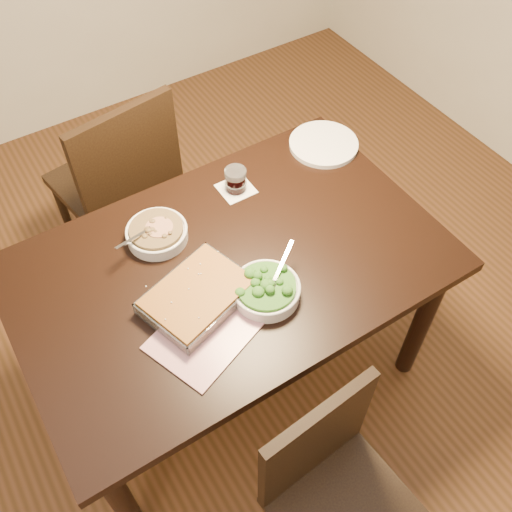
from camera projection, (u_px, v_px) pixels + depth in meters
ground at (236, 369)px, 2.45m from camera, size 4.00×4.00×0.00m
table at (231, 279)px, 1.93m from camera, size 1.40×0.90×0.75m
magazine_a at (207, 331)px, 1.69m from camera, size 0.39×0.34×0.01m
coaster at (236, 189)px, 2.07m from camera, size 0.12×0.12×0.00m
stew_bowl at (157, 233)px, 1.90m from camera, size 0.22×0.21×0.08m
broccoli_bowl at (266, 290)px, 1.75m from camera, size 0.23×0.21×0.08m
baking_dish at (198, 296)px, 1.74m from camera, size 0.37×0.32×0.06m
wine_tumbler at (236, 179)px, 2.03m from camera, size 0.08×0.08×0.09m
dinner_plate at (324, 144)px, 2.21m from camera, size 0.27×0.27×0.02m
chair_near at (333, 487)px, 1.70m from camera, size 0.42×0.42×0.83m
chair_far at (121, 180)px, 2.41m from camera, size 0.51×0.51×0.96m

